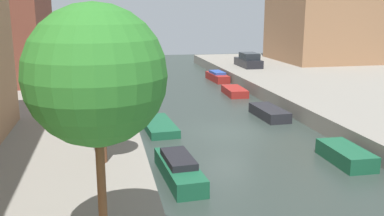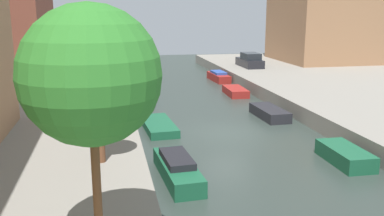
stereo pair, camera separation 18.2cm
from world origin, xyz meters
name	(u,v)px [view 1 (the left image)]	position (x,y,z in m)	size (l,w,h in m)	color
ground_plane	(227,133)	(0.00, 0.00, 0.00)	(84.00, 84.00, 0.00)	#2D3833
low_block_right	(324,18)	(18.00, 22.85, 5.75)	(10.00, 10.77, 9.50)	#9E704C
street_tree_0	(96,76)	(-6.68, -12.27, 5.25)	(3.11, 3.11, 5.82)	brown
street_tree_1	(99,63)	(-6.68, -6.00, 4.77)	(1.84, 1.84, 4.78)	brown
street_tree_2	(100,59)	(-6.68, -0.09, 4.28)	(2.20, 2.20, 4.42)	brown
parked_car	(248,61)	(7.97, 19.28, 1.60)	(1.76, 4.25, 1.43)	black
moored_boat_left_2	(179,169)	(-3.74, -5.80, 0.41)	(1.49, 4.34, 0.94)	#195638
moored_boat_left_3	(159,126)	(-3.61, 1.49, 0.22)	(1.84, 4.24, 0.44)	#195638
moored_boat_left_4	(142,97)	(-3.86, 9.16, 0.38)	(1.86, 3.99, 0.90)	#4C5156
moored_boat_right_2	(346,155)	(3.85, -5.52, 0.35)	(1.42, 3.07, 0.70)	#195638
moored_boat_right_3	(269,113)	(3.60, 2.80, 0.32)	(1.51, 3.60, 0.63)	#232328
moored_boat_right_4	(235,91)	(3.66, 10.25, 0.29)	(1.52, 3.34, 0.58)	maroon
moored_boat_right_5	(217,77)	(4.13, 17.21, 0.41)	(1.41, 4.07, 0.92)	maroon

